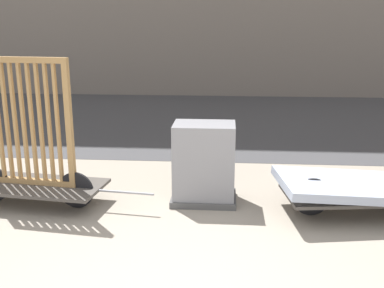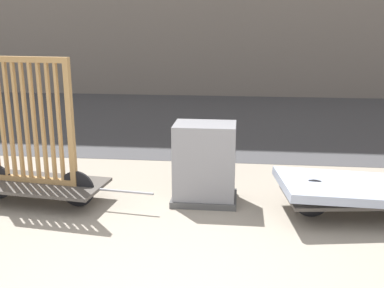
% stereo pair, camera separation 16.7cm
% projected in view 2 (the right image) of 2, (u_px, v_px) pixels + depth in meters
% --- Properties ---
extents(road_strip, '(56.00, 7.23, 0.01)m').
position_uv_depth(road_strip, '(217.00, 119.00, 10.97)').
color(road_strip, '#424244').
rests_on(road_strip, ground_plane).
extents(bike_cart_with_bedframe, '(2.50, 1.00, 1.86)m').
position_uv_depth(bike_cart_with_bedframe, '(34.00, 159.00, 5.68)').
color(bike_cart_with_bedframe, '#4C4742').
rests_on(bike_cart_with_bedframe, ground_plane).
extents(bike_cart_with_mattress, '(2.60, 1.25, 0.48)m').
position_uv_depth(bike_cart_with_mattress, '(361.00, 190.00, 5.32)').
color(bike_cart_with_mattress, '#4C4742').
rests_on(bike_cart_with_mattress, ground_plane).
extents(utility_cabinet, '(0.83, 0.60, 1.03)m').
position_uv_depth(utility_cabinet, '(205.00, 166.00, 5.73)').
color(utility_cabinet, '#4C4C4C').
rests_on(utility_cabinet, ground_plane).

